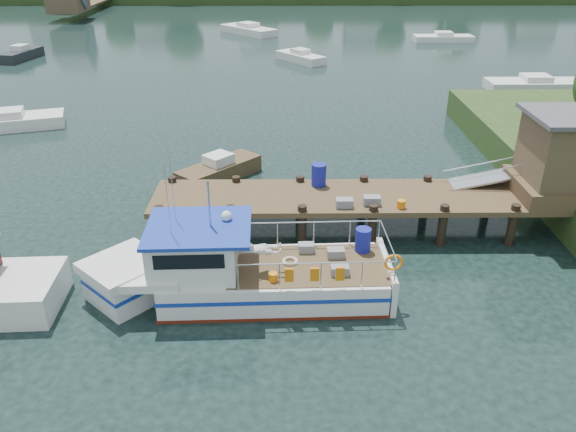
{
  "coord_description": "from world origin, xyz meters",
  "views": [
    {
      "loc": [
        -1.17,
        -18.86,
        10.15
      ],
      "look_at": [
        -1.0,
        -1.5,
        1.3
      ],
      "focal_mm": 35.0,
      "sensor_mm": 36.0,
      "label": 1
    }
  ],
  "objects_px": {
    "dock": "(493,173)",
    "moored_rowboat": "(219,170)",
    "moored_far": "(443,38)",
    "moored_a": "(9,122)",
    "moored_c": "(535,84)",
    "moored_b": "(300,57)",
    "lobster_boat": "(235,273)",
    "moored_d": "(248,30)",
    "moored_e": "(21,54)"
  },
  "relations": [
    {
      "from": "moored_rowboat",
      "to": "moored_d",
      "type": "height_order",
      "value": "moored_d"
    },
    {
      "from": "moored_a",
      "to": "moored_d",
      "type": "height_order",
      "value": "moored_d"
    },
    {
      "from": "moored_far",
      "to": "moored_rowboat",
      "type": "bearing_deg",
      "value": -134.05
    },
    {
      "from": "moored_b",
      "to": "moored_c",
      "type": "relative_size",
      "value": 0.74
    },
    {
      "from": "moored_far",
      "to": "moored_b",
      "type": "relative_size",
      "value": 1.2
    },
    {
      "from": "moored_rowboat",
      "to": "moored_a",
      "type": "relative_size",
      "value": 0.63
    },
    {
      "from": "dock",
      "to": "moored_rowboat",
      "type": "distance_m",
      "value": 11.78
    },
    {
      "from": "moored_c",
      "to": "moored_d",
      "type": "relative_size",
      "value": 0.97
    },
    {
      "from": "dock",
      "to": "lobster_boat",
      "type": "bearing_deg",
      "value": -154.33
    },
    {
      "from": "moored_a",
      "to": "moored_e",
      "type": "xyz_separation_m",
      "value": [
        -7.28,
        19.35,
        0.06
      ]
    },
    {
      "from": "moored_b",
      "to": "moored_c",
      "type": "distance_m",
      "value": 19.09
    },
    {
      "from": "moored_a",
      "to": "moored_e",
      "type": "relative_size",
      "value": 1.31
    },
    {
      "from": "moored_far",
      "to": "moored_c",
      "type": "relative_size",
      "value": 0.88
    },
    {
      "from": "moored_b",
      "to": "moored_e",
      "type": "height_order",
      "value": "moored_e"
    },
    {
      "from": "lobster_boat",
      "to": "moored_e",
      "type": "bearing_deg",
      "value": 119.02
    },
    {
      "from": "moored_far",
      "to": "moored_a",
      "type": "distance_m",
      "value": 42.47
    },
    {
      "from": "moored_b",
      "to": "moored_d",
      "type": "xyz_separation_m",
      "value": [
        -5.27,
        14.68,
        0.04
      ]
    },
    {
      "from": "moored_a",
      "to": "moored_b",
      "type": "bearing_deg",
      "value": 49.37
    },
    {
      "from": "dock",
      "to": "moored_far",
      "type": "distance_m",
      "value": 41.11
    },
    {
      "from": "moored_c",
      "to": "moored_d",
      "type": "bearing_deg",
      "value": 141.19
    },
    {
      "from": "lobster_boat",
      "to": "moored_far",
      "type": "relative_size",
      "value": 1.65
    },
    {
      "from": "moored_a",
      "to": "dock",
      "type": "bearing_deg",
      "value": -24.98
    },
    {
      "from": "dock",
      "to": "moored_c",
      "type": "bearing_deg",
      "value": 63.63
    },
    {
      "from": "lobster_boat",
      "to": "moored_far",
      "type": "height_order",
      "value": "lobster_boat"
    },
    {
      "from": "moored_b",
      "to": "moored_e",
      "type": "distance_m",
      "value": 24.52
    },
    {
      "from": "dock",
      "to": "lobster_boat",
      "type": "xyz_separation_m",
      "value": [
        -9.15,
        -4.4,
        -1.4
      ]
    },
    {
      "from": "moored_b",
      "to": "moored_e",
      "type": "xyz_separation_m",
      "value": [
        -24.49,
        1.18,
        0.06
      ]
    },
    {
      "from": "dock",
      "to": "moored_e",
      "type": "bearing_deg",
      "value": 134.05
    },
    {
      "from": "moored_e",
      "to": "moored_c",
      "type": "bearing_deg",
      "value": -13.48
    },
    {
      "from": "dock",
      "to": "moored_e",
      "type": "relative_size",
      "value": 3.46
    },
    {
      "from": "lobster_boat",
      "to": "moored_a",
      "type": "bearing_deg",
      "value": 128.61
    },
    {
      "from": "dock",
      "to": "moored_d",
      "type": "bearing_deg",
      "value": 104.18
    },
    {
      "from": "dock",
      "to": "moored_rowboat",
      "type": "xyz_separation_m",
      "value": [
        -10.59,
        4.83,
        -1.8
      ]
    },
    {
      "from": "moored_rowboat",
      "to": "moored_d",
      "type": "relative_size",
      "value": 0.57
    },
    {
      "from": "dock",
      "to": "moored_d",
      "type": "xyz_separation_m",
      "value": [
        -11.41,
        45.16,
        -1.79
      ]
    },
    {
      "from": "dock",
      "to": "moored_e",
      "type": "height_order",
      "value": "dock"
    },
    {
      "from": "dock",
      "to": "moored_far",
      "type": "bearing_deg",
      "value": 77.71
    },
    {
      "from": "moored_e",
      "to": "moored_d",
      "type": "bearing_deg",
      "value": 36.61
    },
    {
      "from": "moored_far",
      "to": "moored_b",
      "type": "distance_m",
      "value": 17.73
    },
    {
      "from": "moored_c",
      "to": "moored_a",
      "type": "bearing_deg",
      "value": -156.32
    },
    {
      "from": "moored_c",
      "to": "moored_b",
      "type": "bearing_deg",
      "value": 158.86
    },
    {
      "from": "dock",
      "to": "lobster_boat",
      "type": "relative_size",
      "value": 1.7
    },
    {
      "from": "moored_a",
      "to": "moored_d",
      "type": "bearing_deg",
      "value": 72.84
    },
    {
      "from": "moored_rowboat",
      "to": "moored_far",
      "type": "xyz_separation_m",
      "value": [
        19.33,
        35.29,
        -0.07
      ]
    },
    {
      "from": "moored_b",
      "to": "moored_d",
      "type": "height_order",
      "value": "moored_d"
    },
    {
      "from": "moored_d",
      "to": "moored_e",
      "type": "height_order",
      "value": "moored_e"
    },
    {
      "from": "lobster_boat",
      "to": "moored_d",
      "type": "relative_size",
      "value": 1.41
    },
    {
      "from": "moored_a",
      "to": "moored_e",
      "type": "distance_m",
      "value": 20.68
    },
    {
      "from": "dock",
      "to": "moored_c",
      "type": "distance_m",
      "value": 23.19
    },
    {
      "from": "moored_rowboat",
      "to": "moored_c",
      "type": "xyz_separation_m",
      "value": [
        20.86,
        15.88,
        -0.05
      ]
    }
  ]
}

